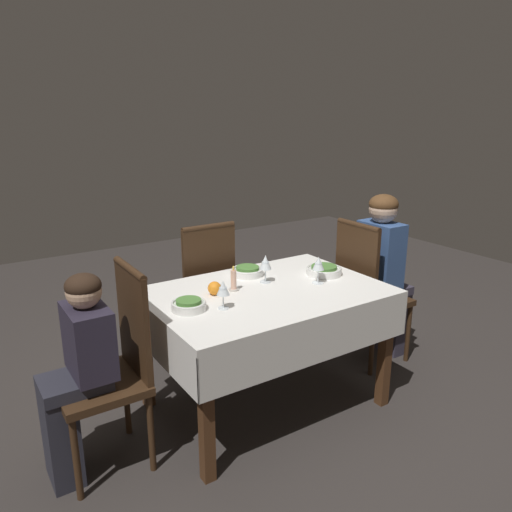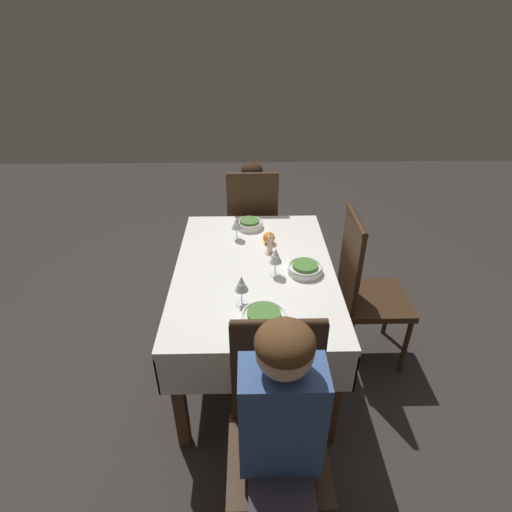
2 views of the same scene
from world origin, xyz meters
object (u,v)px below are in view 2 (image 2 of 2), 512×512
Objects in this scene: wine_glass_west at (241,285)px; candle_centerpiece at (270,246)px; dining_table at (254,281)px; chair_south at (365,287)px; bowl_south at (305,268)px; bowl_west at (264,317)px; bowl_east at (250,224)px; orange_fruit at (269,238)px; wine_glass_south at (276,256)px; wine_glass_east at (237,224)px; person_adult_denim at (281,444)px; chair_west at (277,426)px; chair_east at (253,225)px; person_child_dark at (253,214)px.

wine_glass_west is 0.51m from candle_centerpiece.
chair_south is (0.06, -0.67, -0.09)m from dining_table.
bowl_south reaches higher than dining_table.
bowl_south is at bearing 106.06° from chair_south.
bowl_east is at bearing 3.64° from bowl_west.
orange_fruit is (0.28, -0.10, 0.13)m from dining_table.
bowl_east is 0.59m from wine_glass_south.
orange_fruit is at bearing 0.19° from candle_centerpiece.
chair_south is at bearing -109.50° from wine_glass_east.
wine_glass_west is (0.72, 0.15, 0.18)m from person_adult_denim.
wine_glass_east reaches higher than bowl_south.
chair_south is 0.89m from wine_glass_west.
wine_glass_east is at bearing 152.53° from bowl_east.
bowl_west is at bearing 149.02° from bowl_south.
wine_glass_east is at bearing 98.55° from chair_west.
wine_glass_south is (-0.96, -0.11, 0.31)m from chair_east.
candle_centerpiece reaches higher than dining_table.
chair_east is 7.00× the size of candle_centerpiece.
chair_east is at bearing 6.58° from wine_glass_south.
person_adult_denim is 1.21m from candle_centerpiece.
wine_glass_east is 1.04× the size of candle_centerpiece.
wine_glass_south is at bearing 95.57° from person_child_dark.
chair_west is at bearing 178.99° from candle_centerpiece.
dining_table is 0.89m from chair_west.
wine_glass_west is 1.07× the size of wine_glass_east.
person_adult_denim is 7.79× the size of wine_glass_east.
wine_glass_west is 0.45m from bowl_south.
chair_south reaches higher than bowl_south.
orange_fruit is at bearing 69.39° from chair_south.
dining_table is 6.07× the size of bowl_west.
chair_south is 7.00× the size of candle_centerpiece.
chair_west is 7.00× the size of candle_centerpiece.
chair_east reaches higher than dining_table.
bowl_south is (0.99, -0.20, 0.09)m from person_adult_denim.
person_child_dark is at bearing 33.86° from chair_south.
wine_glass_west is at bearing 164.69° from orange_fruit.
person_adult_denim reaches higher than bowl_south.
wine_glass_east is at bearing 48.10° from candle_centerpiece.
person_adult_denim is 6.04× the size of bowl_south.
bowl_west is at bearing 91.44° from chair_east.
wine_glass_east reaches higher than candle_centerpiece.
person_adult_denim reaches higher than wine_glass_east.
person_adult_denim reaches higher than bowl_west.
bowl_west reaches higher than dining_table.
wine_glass_south is 0.24m from candle_centerpiece.
chair_south is (0.94, -0.60, 0.00)m from chair_west.
candle_centerpiece is at bearing 89.13° from person_adult_denim.
person_child_dark is at bearing 5.57° from wine_glass_south.
wine_glass_east is (0.66, 0.04, -0.01)m from wine_glass_west.
dining_table is 0.48m from bowl_west.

